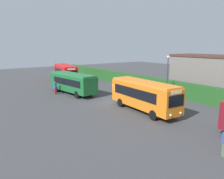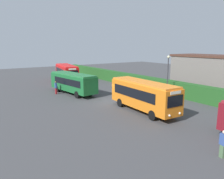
% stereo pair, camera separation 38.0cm
% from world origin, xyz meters
% --- Properties ---
extents(ground_plane, '(104.32, 104.32, 0.00)m').
position_xyz_m(ground_plane, '(0.00, 0.00, 0.00)').
color(ground_plane, '#424244').
extents(bus_red, '(9.67, 4.08, 3.30)m').
position_xyz_m(bus_red, '(-18.98, 2.00, 1.89)').
color(bus_red, red).
rests_on(bus_red, ground_plane).
extents(bus_green, '(9.39, 3.62, 3.07)m').
position_xyz_m(bus_green, '(-7.37, -1.93, 1.78)').
color(bus_green, '#19602D').
rests_on(bus_green, ground_plane).
extents(bus_orange, '(9.37, 2.89, 3.33)m').
position_xyz_m(bus_orange, '(5.32, 0.57, 1.91)').
color(bus_orange, orange).
rests_on(bus_orange, ground_plane).
extents(person_left, '(0.39, 0.26, 1.94)m').
position_xyz_m(person_left, '(-8.63, -4.14, 1.04)').
color(person_left, maroon).
rests_on(person_left, ground_plane).
extents(person_center, '(0.45, 0.48, 1.66)m').
position_xyz_m(person_center, '(4.93, 4.23, 0.88)').
color(person_center, '#4C6B47').
rests_on(person_center, ground_plane).
extents(person_right, '(0.51, 0.36, 1.87)m').
position_xyz_m(person_right, '(15.91, -2.13, 0.99)').
color(person_right, '#4C6B47').
rests_on(person_right, ground_plane).
extents(hedge_row, '(64.16, 1.28, 2.13)m').
position_xyz_m(hedge_row, '(0.00, 9.53, 1.06)').
color(hedge_row, '#235722').
rests_on(hedge_row, ground_plane).
extents(depot_building, '(11.74, 5.68, 5.77)m').
position_xyz_m(depot_building, '(4.25, 15.26, 2.90)').
color(depot_building, slate).
rests_on(depot_building, ground_plane).
extents(lamppost, '(0.36, 0.36, 5.86)m').
position_xyz_m(lamppost, '(2.85, 7.12, 3.63)').
color(lamppost, '#38383D').
rests_on(lamppost, ground_plane).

